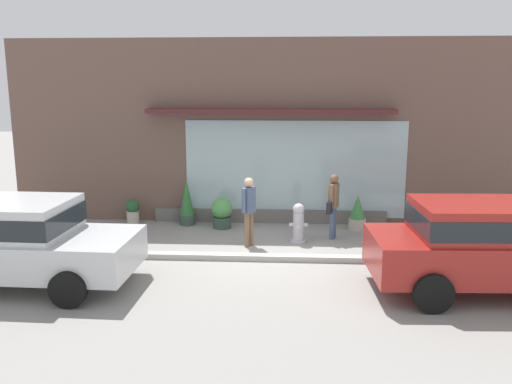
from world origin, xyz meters
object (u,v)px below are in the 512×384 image
Objects in this scene: parked_car_silver at (12,238)px; potted_plant_window_left at (187,203)px; potted_plant_doorstep at (438,216)px; potted_plant_near_hydrant at (133,211)px; fire_hydrant at (298,223)px; potted_plant_window_right at (358,213)px; potted_plant_low_front at (222,212)px; parked_car_red at (493,242)px; pedestrian_with_handbag at (333,202)px; pedestrian_passerby at (249,207)px.

parked_car_silver reaches higher than potted_plant_window_left.
potted_plant_near_hydrant is at bearing -179.38° from potted_plant_doorstep.
fire_hydrant is 1.96m from potted_plant_window_right.
potted_plant_near_hydrant is (-2.44, 0.31, -0.08)m from potted_plant_low_front.
potted_plant_low_front reaches higher than potted_plant_near_hydrant.
parked_car_red is at bearing -40.82° from fire_hydrant.
pedestrian_with_handbag is 3.92m from potted_plant_window_left.
parked_car_red is at bearing -37.38° from potted_plant_low_front.
pedestrian_passerby is 5.22m from potted_plant_doorstep.
pedestrian_passerby is (-1.97, -0.73, 0.02)m from pedestrian_with_handbag.
potted_plant_low_front is 2.46m from potted_plant_near_hydrant.
potted_plant_near_hydrant is (-7.77, 4.38, -0.60)m from parked_car_red.
potted_plant_low_front is 1.23× the size of potted_plant_near_hydrant.
pedestrian_passerby is at bearing -162.13° from fire_hydrant.
fire_hydrant is 1.18× the size of potted_plant_low_front.
fire_hydrant is at bearing 140.02° from pedestrian_passerby.
pedestrian_with_handbag reaches higher than potted_plant_window_left.
pedestrian_passerby is at bearing 148.20° from parked_car_red.
parked_car_red is (3.37, -2.91, 0.47)m from fire_hydrant.
potted_plant_low_front is at bearing 149.38° from fire_hydrant.
potted_plant_doorstep is 0.72× the size of potted_plant_low_front.
fire_hydrant is 0.75× the size of potted_plant_window_left.
fire_hydrant is 1.00m from pedestrian_with_handbag.
parked_car_silver is (-8.70, -0.13, -0.03)m from parked_car_red.
pedestrian_passerby is 1.28× the size of potted_plant_window_left.
potted_plant_window_right reaches higher than potted_plant_doorstep.
parked_car_silver reaches higher than potted_plant_doorstep.
parked_car_red reaches higher than parked_car_silver.
potted_plant_window_left is at bearing 177.13° from potted_plant_window_right.
pedestrian_passerby is at bearing -29.47° from potted_plant_near_hydrant.
pedestrian_passerby is 5.19m from parked_car_red.
potted_plant_doorstep is (3.66, 1.56, -0.17)m from fire_hydrant.
parked_car_red reaches higher than pedestrian_with_handbag.
potted_plant_low_front is (-0.81, 1.53, -0.51)m from pedestrian_passerby.
pedestrian_with_handbag is 1.73× the size of potted_plant_window_right.
parked_car_red is 4.53m from potted_plant_doorstep.
parked_car_silver is 5.54× the size of potted_plant_low_front.
potted_plant_low_front is at bearing -7.28° from potted_plant_near_hydrant.
potted_plant_window_left is at bearing -103.43° from pedestrian_passerby.
potted_plant_window_left reaches higher than potted_plant_window_right.
parked_car_red is at bearing 56.12° from pedestrian_with_handbag.
parked_car_red reaches higher than fire_hydrant.
pedestrian_with_handbag is 1.22m from potted_plant_window_right.
pedestrian_passerby is 1.80m from potted_plant_low_front.
potted_plant_window_right is at bearing 159.14° from pedestrian_with_handbag.
parked_car_silver is 8.09m from potted_plant_window_right.
pedestrian_with_handbag is (0.83, 0.36, 0.44)m from fire_hydrant.
pedestrian_with_handbag is 2.94m from potted_plant_low_front.
fire_hydrant is 2.27m from potted_plant_low_front.
potted_plant_near_hydrant is at bearing 148.16° from parked_car_red.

